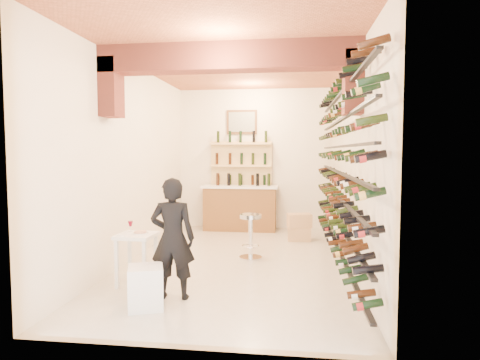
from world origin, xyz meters
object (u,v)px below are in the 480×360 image
(wine_rack, at_px, (336,166))
(tasting_table, at_px, (137,243))
(white_stool, at_px, (146,287))
(chrome_barstool, at_px, (251,233))
(person, at_px, (173,238))
(crate_lower, at_px, (299,234))
(back_counter, at_px, (240,207))

(wine_rack, bearing_deg, tasting_table, -153.87)
(wine_rack, height_order, tasting_table, wine_rack)
(white_stool, relative_size, chrome_barstool, 0.65)
(person, xyz_separation_m, chrome_barstool, (0.74, 1.96, -0.30))
(crate_lower, bearing_deg, person, -114.36)
(back_counter, relative_size, chrome_barstool, 2.30)
(wine_rack, bearing_deg, person, -140.04)
(wine_rack, distance_m, crate_lower, 2.28)
(wine_rack, xyz_separation_m, white_stool, (-2.30, -2.09, -1.31))
(back_counter, xyz_separation_m, person, (-0.25, -4.40, 0.20))
(person, bearing_deg, back_counter, -98.12)
(white_stool, bearing_deg, back_counter, 84.32)
(back_counter, relative_size, person, 1.16)
(back_counter, xyz_separation_m, chrome_barstool, (0.49, -2.44, -0.10))
(tasting_table, height_order, chrome_barstool, tasting_table)
(wine_rack, xyz_separation_m, back_counter, (-1.83, 2.65, -1.02))
(white_stool, bearing_deg, wine_rack, 42.27)
(white_stool, xyz_separation_m, crate_lower, (1.78, 3.80, -0.10))
(wine_rack, distance_m, chrome_barstool, 1.76)
(chrome_barstool, bearing_deg, wine_rack, -9.02)
(tasting_table, distance_m, chrome_barstool, 2.06)
(crate_lower, bearing_deg, tasting_table, -125.73)
(tasting_table, xyz_separation_m, crate_lower, (2.19, 3.04, -0.43))
(wine_rack, xyz_separation_m, person, (-2.09, -1.75, -0.81))
(tasting_table, relative_size, chrome_barstool, 1.13)
(wine_rack, bearing_deg, white_stool, -137.73)
(person, height_order, chrome_barstool, person)
(person, bearing_deg, crate_lower, -119.16)
(crate_lower, bearing_deg, white_stool, -115.11)
(crate_lower, bearing_deg, chrome_barstool, -118.77)
(back_counter, height_order, tasting_table, back_counter)
(chrome_barstool, xyz_separation_m, crate_lower, (0.82, 1.50, -0.29))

